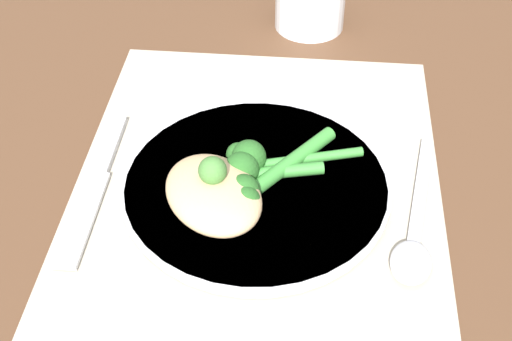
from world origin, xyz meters
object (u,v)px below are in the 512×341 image
broccoli_stalk_right (254,187)px  chicken_fillet (213,194)px  broccoli_stalk_front (251,160)px  knife (96,183)px  spoon (414,242)px  plate (256,187)px  broccoli_stalk_rear (223,174)px

broccoli_stalk_right → chicken_fillet: bearing=63.0°
broccoli_stalk_front → knife: (-0.02, 0.14, -0.03)m
spoon → broccoli_stalk_front: bearing=-14.7°
knife → spoon: 0.29m
broccoli_stalk_front → plate: bearing=-174.4°
broccoli_stalk_front → knife: size_ratio=0.64×
plate → spoon: 0.15m
knife → chicken_fillet: bearing=164.7°
chicken_fillet → broccoli_stalk_front: bearing=-29.7°
broccoli_stalk_right → knife: (0.02, 0.15, -0.02)m
broccoli_stalk_rear → spoon: broccoli_stalk_rear is taller
broccoli_stalk_right → broccoli_stalk_front: 0.03m
chicken_fillet → knife: 0.12m
broccoli_stalk_rear → broccoli_stalk_front: bearing=-67.7°
broccoli_stalk_rear → chicken_fillet: bearing=159.4°
broccoli_stalk_rear → broccoli_stalk_right: broccoli_stalk_right is taller
broccoli_stalk_front → knife: 0.15m
chicken_fillet → broccoli_stalk_rear: size_ratio=1.07×
knife → broccoli_stalk_front: bearing=-173.3°
chicken_fillet → broccoli_stalk_front: same height
broccoli_stalk_rear → knife: 0.12m
broccoli_stalk_rear → broccoli_stalk_right: 0.03m
plate → broccoli_stalk_rear: size_ratio=2.02×
broccoli_stalk_right → knife: 0.15m
plate → chicken_fillet: 0.05m
plate → chicken_fillet: chicken_fillet is taller
chicken_fillet → plate: bearing=-44.9°
chicken_fillet → broccoli_stalk_front: (0.05, -0.03, -0.00)m
chicken_fillet → broccoli_stalk_front: 0.06m
spoon → chicken_fillet: bearing=4.0°
broccoli_stalk_rear → spoon: 0.18m
chicken_fillet → broccoli_stalk_right: chicken_fillet is taller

